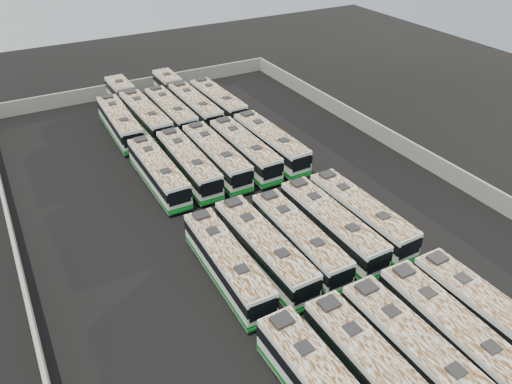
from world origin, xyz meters
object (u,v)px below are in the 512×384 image
(bus_back_left, at_px, (137,108))
(bus_front_left, at_px, (378,375))
(bus_midfront_center, at_px, (299,239))
(bus_midback_left, at_px, (188,164))
(bus_back_right, at_px, (186,99))
(bus_midfront_far_left, at_px, (227,263))
(bus_midback_far_right, at_px, (270,143))
(bus_back_far_left, at_px, (120,123))
(bus_front_center, at_px, (417,355))
(bus_midfront_right, at_px, (331,225))
(bus_midback_far_left, at_px, (158,172))
(bus_front_far_right, at_px, (489,317))
(bus_back_center, at_px, (171,112))
(bus_front_right, at_px, (453,334))
(bus_midback_center, at_px, (216,156))
(bus_midback_right, at_px, (244,150))
(bus_midfront_left, at_px, (264,249))
(bus_back_far_right, at_px, (218,102))
(bus_midfront_far_right, at_px, (360,214))

(bus_back_left, bearing_deg, bus_front_left, -91.24)
(bus_midfront_center, height_order, bus_midback_left, bus_midback_left)
(bus_back_right, bearing_deg, bus_midfront_far_left, -107.27)
(bus_front_left, bearing_deg, bus_midfront_far_left, 103.43)
(bus_midback_far_right, bearing_deg, bus_back_left, 119.24)
(bus_back_far_left, bearing_deg, bus_back_left, 47.45)
(bus_front_center, distance_m, bus_midfront_right, 15.35)
(bus_midback_far_left, xyz_separation_m, bus_back_right, (10.66, 18.10, 0.01))
(bus_front_far_right, height_order, bus_midback_far_right, bus_midback_far_right)
(bus_back_far_left, bearing_deg, bus_midfront_center, -76.25)
(bus_midback_far_right, height_order, bus_back_center, bus_midback_far_right)
(bus_midfront_right, xyz_separation_m, bus_back_far_left, (-10.77, 31.96, -0.02))
(bus_front_right, distance_m, bus_back_right, 50.15)
(bus_midback_center, distance_m, bus_midback_right, 3.65)
(bus_front_right, xyz_separation_m, bus_front_far_right, (3.58, -0.15, -0.01))
(bus_front_left, xyz_separation_m, bus_front_far_right, (10.60, -0.06, -0.02))
(bus_midfront_right, bearing_deg, bus_back_left, 101.00)
(bus_front_center, distance_m, bus_back_far_left, 47.39)
(bus_midback_center, relative_size, bus_midback_far_right, 0.99)
(bus_midfront_center, bearing_deg, bus_back_right, 84.74)
(bus_midfront_left, height_order, bus_midfront_center, bus_midfront_left)
(bus_front_left, bearing_deg, bus_midback_left, 89.42)
(bus_front_center, bearing_deg, bus_midback_far_left, 101.29)
(bus_midback_center, bearing_deg, bus_midfront_center, -90.25)
(bus_front_center, distance_m, bus_midback_far_left, 32.96)
(bus_midfront_left, bearing_deg, bus_midback_far_right, 56.73)
(bus_midfront_far_left, xyz_separation_m, bus_back_far_left, (0.05, 32.01, 0.04))
(bus_back_left, xyz_separation_m, bus_back_far_right, (10.88, -3.41, -0.04))
(bus_midback_far_left, bearing_deg, bus_front_center, -77.82)
(bus_back_left, bearing_deg, bus_front_far_right, -79.39)
(bus_midfront_left, bearing_deg, bus_midfront_far_left, -179.91)
(bus_front_left, height_order, bus_midfront_center, bus_front_left)
(bus_front_far_right, xyz_separation_m, bus_midfront_far_right, (0.09, 14.99, 0.01))
(bus_midback_left, height_order, bus_back_far_left, bus_midback_left)
(bus_midfront_far_right, bearing_deg, bus_front_right, -105.08)
(bus_midback_far_right, xyz_separation_m, bus_back_far_left, (-14.34, 14.71, -0.04))
(bus_midfront_right, bearing_deg, bus_midfront_left, 179.22)
(bus_midfront_right, height_order, bus_back_far_left, bus_midfront_right)
(bus_front_center, bearing_deg, bus_midback_right, 82.44)
(bus_back_center, relative_size, bus_back_right, 0.65)
(bus_midback_far_left, height_order, bus_midback_left, bus_midback_left)
(bus_midback_left, bearing_deg, bus_midfront_far_right, -57.88)
(bus_midfront_far_right, distance_m, bus_midback_far_right, 17.17)
(bus_midfront_center, bearing_deg, bus_midfront_far_right, 2.69)
(bus_front_far_right, bearing_deg, bus_back_far_left, 106.28)
(bus_midback_center, xyz_separation_m, bus_back_far_right, (7.25, 14.77, -0.05))
(bus_midback_center, bearing_deg, bus_midfront_right, -78.25)
(bus_midback_left, bearing_deg, bus_front_left, -89.59)
(bus_midback_far_right, bearing_deg, bus_midback_right, 179.13)
(bus_midfront_center, bearing_deg, bus_midfront_far_left, 179.55)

